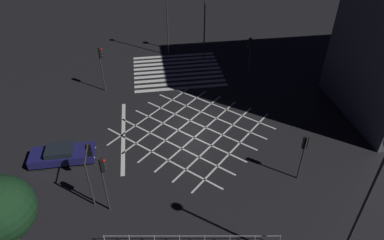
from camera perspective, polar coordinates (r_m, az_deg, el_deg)
name	(u,v)px	position (r m, az deg, el deg)	size (l,w,h in m)	color
ground_plane	(192,129)	(28.11, 0.00, -1.48)	(200.00, 200.00, 0.00)	black
road_markings	(179,88)	(33.55, -2.14, 5.41)	(13.75, 20.88, 0.01)	silver
traffic_light_ne_main	(104,174)	(20.55, -14.51, -8.75)	(0.39, 0.36, 4.32)	#2D2D30
traffic_light_se_main	(101,61)	(32.62, -14.90, 9.55)	(0.39, 0.36, 4.46)	#2D2D30
traffic_light_nw_cross	(304,149)	(23.41, 18.11, -4.59)	(0.36, 0.39, 3.61)	#2D2D30
traffic_light_sw_main	(249,51)	(33.85, 9.54, 11.30)	(0.39, 0.36, 4.46)	#2D2D30
traffic_light_ne_cross	(89,162)	(22.18, -16.81, -6.76)	(0.36, 2.09, 3.62)	#2D2D30
street_lamp_east	(205,1)	(37.05, 2.18, 19.16)	(0.60, 0.60, 8.26)	#2D2D30
street_lamp_west	(373,186)	(15.64, 27.94, -9.65)	(0.59, 0.59, 9.54)	#2D2D30
street_lamp_far	(167,3)	(37.83, -4.26, 18.89)	(0.50, 0.50, 8.57)	#2D2D30
street_tree_near	(0,210)	(19.55, -29.36, -12.93)	(3.43, 3.43, 5.61)	brown
waiting_car	(62,154)	(26.57, -20.79, -5.34)	(4.59, 1.77, 1.24)	#191951
pedestrian_railing	(192,240)	(20.07, 0.00, -19.32)	(9.67, 1.52, 1.05)	#9EA0A5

